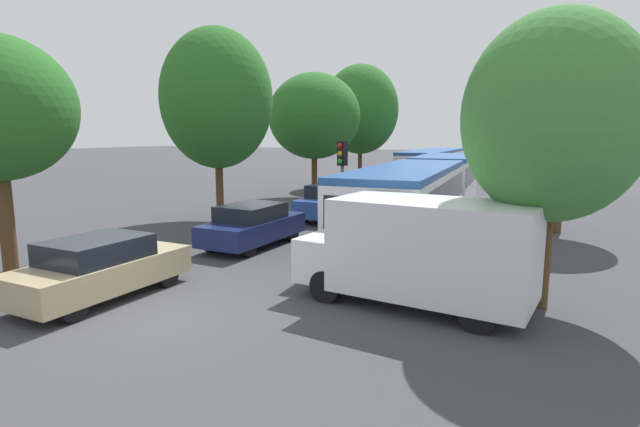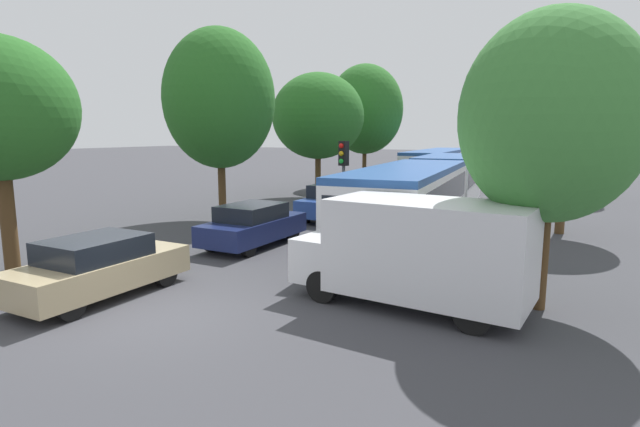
% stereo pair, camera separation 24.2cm
% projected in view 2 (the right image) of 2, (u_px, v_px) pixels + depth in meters
% --- Properties ---
extents(ground_plane, '(200.00, 200.00, 0.00)m').
position_uv_depth(ground_plane, '(154.00, 317.00, 10.10)').
color(ground_plane, '#3D3D42').
extents(articulated_bus, '(4.36, 17.50, 2.57)m').
position_uv_depth(articulated_bus, '(429.00, 188.00, 20.15)').
color(articulated_bus, silver).
rests_on(articulated_bus, ground).
extents(city_bus_rear, '(3.26, 11.78, 2.51)m').
position_uv_depth(city_bus_rear, '(438.00, 165.00, 35.27)').
color(city_bus_rear, silver).
rests_on(city_bus_rear, ground).
extents(queued_car_tan, '(1.73, 4.02, 1.39)m').
position_uv_depth(queued_car_tan, '(98.00, 267.00, 11.26)').
color(queued_car_tan, tan).
rests_on(queued_car_tan, ground).
extents(queued_car_navy, '(1.74, 4.04, 1.40)m').
position_uv_depth(queued_car_navy, '(253.00, 225.00, 16.38)').
color(queued_car_navy, navy).
rests_on(queued_car_navy, ground).
extents(queued_car_blue, '(1.90, 4.40, 1.52)m').
position_uv_depth(queued_car_blue, '(337.00, 201.00, 21.58)').
color(queued_car_blue, '#284799').
rests_on(queued_car_blue, ground).
extents(white_van, '(5.12, 2.28, 2.31)m').
position_uv_depth(white_van, '(418.00, 250.00, 10.55)').
color(white_van, silver).
rests_on(white_van, ground).
extents(traffic_light, '(0.36, 0.39, 3.40)m').
position_uv_depth(traffic_light, '(343.00, 166.00, 18.34)').
color(traffic_light, '#56595E').
rests_on(traffic_light, ground).
extents(no_entry_sign, '(0.70, 0.08, 2.82)m').
position_uv_depth(no_entry_sign, '(492.00, 197.00, 14.19)').
color(no_entry_sign, '#56595E').
rests_on(no_entry_sign, ground).
extents(direction_sign_post, '(0.24, 1.40, 3.60)m').
position_uv_depth(direction_sign_post, '(552.00, 166.00, 17.50)').
color(direction_sign_post, '#56595E').
rests_on(direction_sign_post, ground).
extents(tree_left_near, '(4.00, 4.00, 6.20)m').
position_uv_depth(tree_left_near, '(0.00, 113.00, 12.95)').
color(tree_left_near, '#51381E').
rests_on(tree_left_near, ground).
extents(tree_left_mid, '(4.61, 4.61, 7.96)m').
position_uv_depth(tree_left_mid, '(219.00, 99.00, 20.62)').
color(tree_left_mid, '#51381E').
rests_on(tree_left_mid, ground).
extents(tree_left_far, '(5.18, 5.18, 7.04)m').
position_uv_depth(tree_left_far, '(318.00, 116.00, 28.10)').
color(tree_left_far, '#51381E').
rests_on(tree_left_far, ground).
extents(tree_left_distant, '(5.19, 5.19, 8.34)m').
position_uv_depth(tree_left_distant, '(365.00, 109.00, 34.24)').
color(tree_left_distant, '#51381E').
rests_on(tree_left_distant, ground).
extents(tree_right_near, '(3.67, 3.67, 6.14)m').
position_uv_depth(tree_right_near, '(552.00, 117.00, 9.98)').
color(tree_right_near, '#51381E').
rests_on(tree_right_near, ground).
extents(tree_right_mid, '(3.87, 3.87, 7.07)m').
position_uv_depth(tree_right_mid, '(570.00, 101.00, 17.70)').
color(tree_right_mid, '#51381E').
rests_on(tree_right_mid, ground).
extents(tree_right_far, '(3.71, 3.71, 6.88)m').
position_uv_depth(tree_right_far, '(576.00, 112.00, 27.53)').
color(tree_right_far, '#51381E').
rests_on(tree_right_far, ground).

